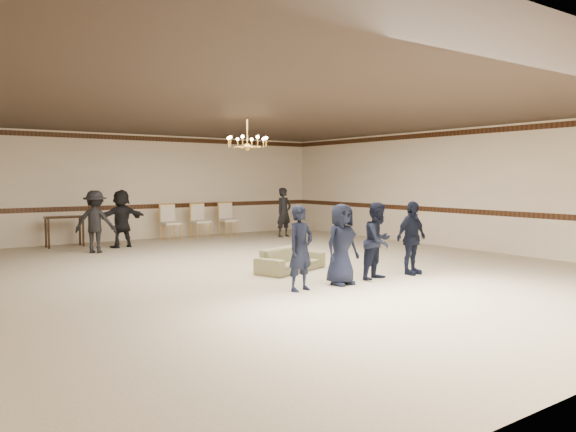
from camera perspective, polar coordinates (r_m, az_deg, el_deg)
name	(u,v)px	position (r m, az deg, el deg)	size (l,w,h in m)	color
room	(273,192)	(11.31, -1.55, 2.50)	(12.01, 14.01, 3.21)	#BEAF92
chair_rail	(146,207)	(17.56, -14.39, 0.95)	(12.00, 0.02, 0.14)	#3B2011
crown_molding	(145,138)	(17.58, -14.51, 7.74)	(12.00, 0.02, 0.14)	#3B2011
chandelier	(247,132)	(12.19, -4.22, 8.60)	(0.94, 0.94, 0.89)	gold
boy_a	(301,248)	(9.24, 1.32, -3.33)	(0.52, 0.34, 1.43)	black
boy_b	(342,244)	(9.80, 5.53, -2.93)	(0.70, 0.46, 1.43)	black
boy_c	(378,241)	(10.41, 9.28, -2.55)	(0.70, 0.54, 1.43)	black
boy_d	(411,238)	(11.06, 12.59, -2.21)	(0.84, 0.35, 1.43)	black
settee	(291,259)	(11.22, 0.29, -4.50)	(1.63, 0.64, 0.48)	#7D7753
adult_left	(95,222)	(14.69, -19.23, -0.56)	(1.01, 0.58, 1.57)	black
adult_mid	(121,218)	(15.62, -16.78, -0.25)	(1.46, 0.46, 1.57)	black
adult_right	(284,212)	(17.59, -0.41, 0.38)	(0.57, 0.38, 1.57)	black
banquet_chair_left	(171,223)	(17.03, -12.00, -0.69)	(0.51, 0.51, 1.06)	beige
banquet_chair_mid	(201,221)	(17.45, -8.99, -0.54)	(0.51, 0.51, 1.06)	beige
banquet_chair_right	(229,220)	(17.91, -6.13, -0.39)	(0.51, 0.51, 1.06)	beige
console_table	(65,231)	(16.27, -22.01, -1.49)	(1.00, 0.42, 0.84)	black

